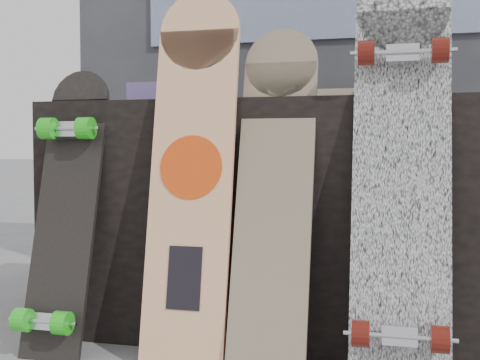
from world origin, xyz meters
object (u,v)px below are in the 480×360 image
(longboard_geisha, at_px, (192,162))
(longboard_celtic, at_px, (275,183))
(vendor_table, at_px, (284,218))
(longboard_cascadia, at_px, (401,160))
(skateboard_dark, at_px, (65,205))

(longboard_geisha, relative_size, longboard_celtic, 1.12)
(vendor_table, relative_size, longboard_geisha, 1.40)
(longboard_geisha, relative_size, longboard_cascadia, 0.97)
(vendor_table, distance_m, skateboard_dark, 0.74)
(skateboard_dark, bearing_deg, longboard_celtic, 2.69)
(vendor_table, xyz_separation_m, longboard_celtic, (0.03, -0.35, 0.14))
(longboard_geisha, height_order, skateboard_dark, longboard_geisha)
(longboard_cascadia, bearing_deg, skateboard_dark, -178.67)
(longboard_celtic, height_order, skateboard_dark, longboard_celtic)
(longboard_celtic, relative_size, longboard_cascadia, 0.86)
(vendor_table, relative_size, skateboard_dark, 1.77)
(longboard_geisha, xyz_separation_m, longboard_celtic, (0.25, 0.01, -0.06))
(longboard_celtic, bearing_deg, vendor_table, 95.49)
(vendor_table, bearing_deg, longboard_celtic, -84.51)
(longboard_cascadia, relative_size, skateboard_dark, 1.30)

